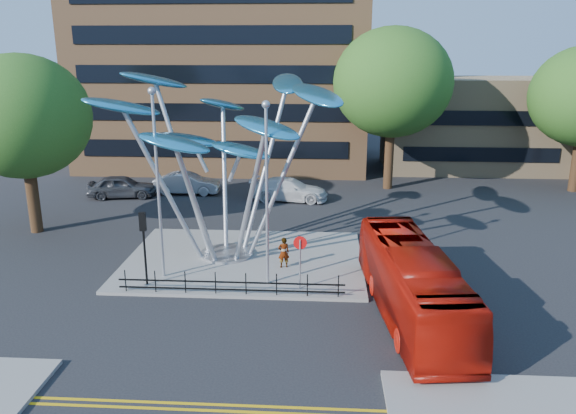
# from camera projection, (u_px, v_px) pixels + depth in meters

# --- Properties ---
(ground) EXTENTS (120.00, 120.00, 0.00)m
(ground) POSITION_uv_depth(u_px,v_px,m) (249.00, 315.00, 23.01)
(ground) COLOR black
(ground) RESTS_ON ground
(traffic_island) EXTENTS (12.00, 9.00, 0.15)m
(traffic_island) POSITION_uv_depth(u_px,v_px,m) (244.00, 260.00, 28.81)
(traffic_island) COLOR slate
(traffic_island) RESTS_ON ground
(double_yellow_near) EXTENTS (40.00, 0.12, 0.01)m
(double_yellow_near) POSITION_uv_depth(u_px,v_px,m) (223.00, 405.00, 17.25)
(double_yellow_near) COLOR gold
(double_yellow_near) RESTS_ON ground
(double_yellow_far) EXTENTS (40.00, 0.12, 0.01)m
(double_yellow_far) POSITION_uv_depth(u_px,v_px,m) (222.00, 411.00, 16.97)
(double_yellow_far) COLOR gold
(double_yellow_far) RESTS_ON ground
(low_building_near) EXTENTS (15.00, 8.00, 8.00)m
(low_building_near) POSITION_uv_depth(u_px,v_px,m) (471.00, 124.00, 49.73)
(low_building_near) COLOR tan
(low_building_near) RESTS_ON ground
(tree_right) EXTENTS (8.80, 8.80, 12.11)m
(tree_right) POSITION_uv_depth(u_px,v_px,m) (393.00, 83.00, 41.42)
(tree_right) COLOR black
(tree_right) RESTS_ON ground
(tree_left) EXTENTS (7.60, 7.60, 10.32)m
(tree_left) POSITION_uv_depth(u_px,v_px,m) (23.00, 117.00, 31.57)
(tree_left) COLOR black
(tree_left) RESTS_ON ground
(leaf_sculpture) EXTENTS (12.72, 9.54, 9.51)m
(leaf_sculpture) POSITION_uv_depth(u_px,v_px,m) (222.00, 125.00, 27.65)
(leaf_sculpture) COLOR #9EA0A5
(leaf_sculpture) RESTS_ON traffic_island
(street_lamp_left) EXTENTS (0.36, 0.36, 8.80)m
(street_lamp_left) POSITION_uv_depth(u_px,v_px,m) (157.00, 168.00, 25.16)
(street_lamp_left) COLOR #9EA0A5
(street_lamp_left) RESTS_ON traffic_island
(street_lamp_right) EXTENTS (0.36, 0.36, 8.30)m
(street_lamp_right) POSITION_uv_depth(u_px,v_px,m) (267.00, 178.00, 24.45)
(street_lamp_right) COLOR #9EA0A5
(street_lamp_right) RESTS_ON traffic_island
(traffic_light_island) EXTENTS (0.28, 0.18, 3.42)m
(traffic_light_island) POSITION_uv_depth(u_px,v_px,m) (143.00, 233.00, 24.99)
(traffic_light_island) COLOR black
(traffic_light_island) RESTS_ON traffic_island
(no_entry_sign_island) EXTENTS (0.60, 0.10, 2.45)m
(no_entry_sign_island) POSITION_uv_depth(u_px,v_px,m) (300.00, 253.00, 24.80)
(no_entry_sign_island) COLOR #9EA0A5
(no_entry_sign_island) RESTS_ON traffic_island
(pedestrian_railing_front) EXTENTS (10.00, 0.06, 1.00)m
(pedestrian_railing_front) POSITION_uv_depth(u_px,v_px,m) (231.00, 285.00, 24.55)
(pedestrian_railing_front) COLOR black
(pedestrian_railing_front) RESTS_ON traffic_island
(red_bus) EXTENTS (3.61, 10.77, 2.94)m
(red_bus) POSITION_uv_depth(u_px,v_px,m) (412.00, 283.00, 22.58)
(red_bus) COLOR #9D1107
(red_bus) RESTS_ON ground
(pedestrian) EXTENTS (0.64, 0.50, 1.54)m
(pedestrian) POSITION_uv_depth(u_px,v_px,m) (284.00, 252.00, 27.43)
(pedestrian) COLOR gray
(pedestrian) RESTS_ON traffic_island
(parked_car_left) EXTENTS (5.06, 2.69, 1.64)m
(parked_car_left) POSITION_uv_depth(u_px,v_px,m) (122.00, 186.00, 40.75)
(parked_car_left) COLOR #3D3E44
(parked_car_left) RESTS_ON ground
(parked_car_mid) EXTENTS (4.85, 1.74, 1.59)m
(parked_car_mid) POSITION_uv_depth(u_px,v_px,m) (187.00, 183.00, 41.79)
(parked_car_mid) COLOR #9FA2A7
(parked_car_mid) RESTS_ON ground
(parked_car_right) EXTENTS (5.71, 2.87, 1.59)m
(parked_car_right) POSITION_uv_depth(u_px,v_px,m) (289.00, 189.00, 40.02)
(parked_car_right) COLOR silver
(parked_car_right) RESTS_ON ground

